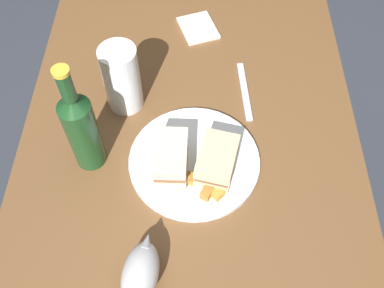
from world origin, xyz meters
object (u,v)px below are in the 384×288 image
(pint_glass, at_px, (122,81))
(napkin, at_px, (198,28))
(plate, at_px, (194,161))
(sandwich_half_left, at_px, (171,158))
(sandwich_half_right, at_px, (217,161))
(fork, at_px, (244,91))
(cider_bottle, at_px, (81,129))
(gravy_boat, at_px, (141,273))

(pint_glass, relative_size, napkin, 1.54)
(pint_glass, height_order, napkin, pint_glass)
(plate, relative_size, napkin, 2.60)
(plate, bearing_deg, pint_glass, 44.88)
(sandwich_half_left, xyz_separation_m, sandwich_half_right, (-0.00, -0.10, -0.00))
(plate, distance_m, fork, 0.24)
(sandwich_half_left, bearing_deg, pint_glass, 32.27)
(plate, height_order, pint_glass, pint_glass)
(cider_bottle, distance_m, fork, 0.41)
(sandwich_half_right, bearing_deg, napkin, 5.50)
(gravy_boat, bearing_deg, plate, -19.64)
(cider_bottle, bearing_deg, gravy_boat, -153.35)
(gravy_boat, relative_size, fork, 0.75)
(gravy_boat, bearing_deg, pint_glass, 9.76)
(pint_glass, height_order, fork, pint_glass)
(cider_bottle, xyz_separation_m, fork, (0.20, -0.35, -0.11))
(plate, height_order, napkin, plate)
(plate, distance_m, napkin, 0.43)
(gravy_boat, xyz_separation_m, cider_bottle, (0.27, 0.13, 0.07))
(sandwich_half_right, height_order, gravy_boat, gravy_boat)
(plate, bearing_deg, sandwich_half_right, -113.66)
(cider_bottle, relative_size, fork, 1.56)
(plate, distance_m, sandwich_half_left, 0.07)
(sandwich_half_right, height_order, napkin, sandwich_half_right)
(sandwich_half_left, relative_size, pint_glass, 0.68)
(gravy_boat, height_order, fork, gravy_boat)
(napkin, distance_m, fork, 0.25)
(sandwich_half_left, distance_m, gravy_boat, 0.24)
(plate, xyz_separation_m, fork, (0.20, -0.12, -0.00))
(plate, bearing_deg, gravy_boat, 160.36)
(sandwich_half_right, relative_size, pint_glass, 0.76)
(pint_glass, bearing_deg, sandwich_half_left, -147.73)
(plate, relative_size, fork, 1.59)
(cider_bottle, bearing_deg, plate, -91.91)
(gravy_boat, distance_m, fork, 0.51)
(plate, height_order, gravy_boat, gravy_boat)
(fork, bearing_deg, napkin, -157.21)
(plate, distance_m, pint_glass, 0.24)
(pint_glass, height_order, gravy_boat, pint_glass)
(plate, xyz_separation_m, sandwich_half_right, (-0.02, -0.05, 0.04))
(gravy_boat, height_order, cider_bottle, cider_bottle)
(sandwich_half_left, xyz_separation_m, gravy_boat, (-0.24, 0.04, -0.00))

